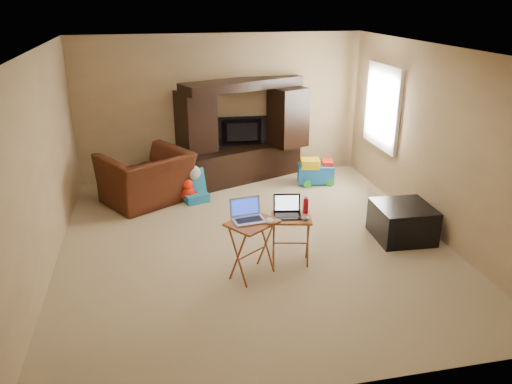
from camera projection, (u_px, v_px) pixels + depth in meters
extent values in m
plane|color=#CBB68C|center=(253.00, 242.00, 6.69)|extent=(5.50, 5.50, 0.00)
plane|color=silver|center=(252.00, 49.00, 5.77)|extent=(5.50, 5.50, 0.00)
plane|color=tan|center=(221.00, 107.00, 8.73)|extent=(5.00, 0.00, 5.00)
plane|color=tan|center=(326.00, 259.00, 3.73)|extent=(5.00, 0.00, 5.00)
plane|color=tan|center=(41.00, 166.00, 5.75)|extent=(0.00, 5.50, 5.50)
plane|color=tan|center=(434.00, 141.00, 6.71)|extent=(0.00, 5.50, 5.50)
plane|color=white|center=(383.00, 107.00, 8.06)|extent=(0.00, 1.20, 1.20)
cube|color=white|center=(382.00, 107.00, 8.06)|extent=(0.06, 1.14, 1.34)
cube|color=black|center=(243.00, 131.00, 8.65)|extent=(2.21, 1.30, 1.77)
imported|color=black|center=(242.00, 132.00, 8.73)|extent=(0.90, 0.16, 0.52)
imported|color=#40180D|center=(147.00, 178.00, 7.84)|extent=(1.63, 1.58, 0.81)
cube|color=black|center=(402.00, 222.00, 6.73)|extent=(0.76, 0.76, 0.47)
cube|color=#AC5E29|center=(252.00, 249.00, 5.77)|extent=(0.68, 0.66, 0.69)
cube|color=#A76028|center=(291.00, 240.00, 6.07)|extent=(0.55, 0.47, 0.62)
cube|color=silver|center=(249.00, 212.00, 5.62)|extent=(0.40, 0.34, 0.24)
cube|color=black|center=(288.00, 207.00, 5.92)|extent=(0.36, 0.32, 0.24)
ellipsoid|color=white|center=(270.00, 221.00, 5.61)|extent=(0.10, 0.15, 0.06)
ellipsoid|color=#434348|center=(305.00, 218.00, 5.86)|extent=(0.09, 0.13, 0.05)
cylinder|color=red|center=(306.00, 206.00, 6.03)|extent=(0.06, 0.06, 0.19)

